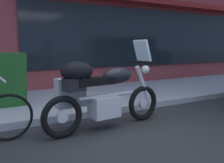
{
  "coord_description": "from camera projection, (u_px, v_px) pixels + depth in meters",
  "views": [
    {
      "loc": [
        -1.8,
        -2.46,
        1.27
      ],
      "look_at": [
        0.1,
        0.95,
        0.7
      ],
      "focal_mm": 38.56,
      "sensor_mm": 36.0,
      "label": 1
    }
  ],
  "objects": [
    {
      "name": "sandwich_board_sign",
      "position": [
        11.0,
        80.0,
        4.57
      ],
      "size": [
        0.55,
        0.43,
        1.03
      ],
      "color": "#1E511E",
      "rests_on": "sidewalk_curb"
    },
    {
      "name": "ground_plane",
      "position": [
        140.0,
        143.0,
        3.18
      ],
      "size": [
        80.0,
        80.0,
        0.0
      ],
      "primitive_type": "plane",
      "color": "#292929"
    },
    {
      "name": "touring_motorcycle",
      "position": [
        98.0,
        91.0,
        3.65
      ],
      "size": [
        2.09,
        0.62,
        1.38
      ],
      "color": "black",
      "rests_on": "ground_plane"
    }
  ]
}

